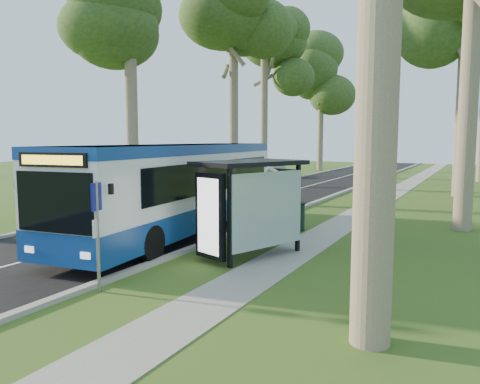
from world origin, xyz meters
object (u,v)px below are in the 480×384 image
object	(u,v)px
car_white	(251,176)
car_silver	(268,170)
bus_shelter	(248,190)
bus	(180,188)
litter_bin	(297,217)
bus_stop_sign	(97,223)

from	to	relation	value
car_white	car_silver	bearing A→B (deg)	86.42
car_silver	bus_shelter	bearing A→B (deg)	-61.71
bus_shelter	bus	bearing A→B (deg)	171.89
bus_shelter	litter_bin	xyz separation A→B (m)	(-0.23, 4.76, -1.49)
litter_bin	car_white	distance (m)	18.08
bus_stop_sign	litter_bin	distance (m)	9.20
bus_stop_sign	litter_bin	size ratio (longest dim) A/B	2.37
bus_shelter	car_white	xyz separation A→B (m)	(-9.75, 20.12, -1.32)
bus_shelter	litter_bin	world-z (taller)	bus_shelter
car_silver	litter_bin	bearing A→B (deg)	-58.01
bus_stop_sign	bus	bearing A→B (deg)	99.20
car_white	car_silver	world-z (taller)	car_white
car_white	bus	bearing A→B (deg)	-89.06
bus_stop_sign	car_silver	xyz separation A→B (m)	(-9.80, 31.66, -0.91)
litter_bin	car_white	bearing A→B (deg)	121.78
bus	bus_stop_sign	xyz separation A→B (m)	(2.13, -6.35, -0.12)
bus_stop_sign	car_silver	distance (m)	33.16
bus_shelter	car_silver	xyz separation A→B (m)	(-11.51, 27.41, -1.34)
car_white	bus_shelter	bearing A→B (deg)	-81.35
car_white	litter_bin	bearing A→B (deg)	-75.41
car_silver	bus_stop_sign	bearing A→B (deg)	-67.30
bus_stop_sign	car_silver	size ratio (longest dim) A/B	0.61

